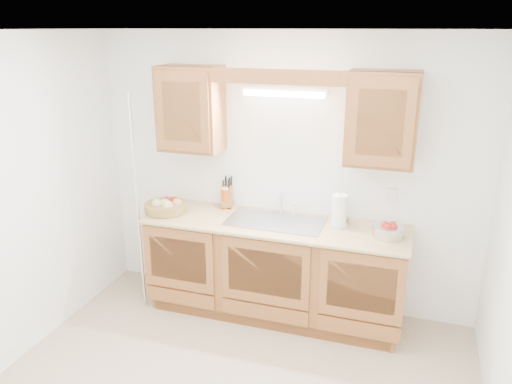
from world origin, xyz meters
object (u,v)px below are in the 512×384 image
at_px(knife_block, 227,196).
at_px(paper_towel, 339,211).
at_px(fruit_basket, 166,206).
at_px(apple_bowl, 388,230).

xyz_separation_m(knife_block, paper_towel, (1.08, -0.15, 0.03)).
height_order(knife_block, paper_towel, paper_towel).
relative_size(fruit_basket, paper_towel, 1.39).
relative_size(knife_block, paper_towel, 0.91).
xyz_separation_m(fruit_basket, knife_block, (0.49, 0.30, 0.05)).
distance_m(fruit_basket, apple_bowl, 1.99).
distance_m(fruit_basket, knife_block, 0.57).
xyz_separation_m(fruit_basket, paper_towel, (1.57, 0.15, 0.08)).
bearing_deg(fruit_basket, apple_bowl, 0.87).
distance_m(paper_towel, apple_bowl, 0.44).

